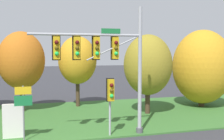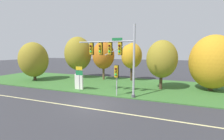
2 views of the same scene
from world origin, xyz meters
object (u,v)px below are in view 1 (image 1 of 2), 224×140
pedestrian_signal_near_kerb (111,94)px  info_kiosk (13,121)px  tree_tall_centre (148,65)px  traffic_signal_mast (105,57)px  tree_behind_signpost (21,60)px  tree_right_far (202,67)px  tree_mid_verge (77,60)px  route_sign_post (23,104)px

pedestrian_signal_near_kerb → info_kiosk: 5.64m
pedestrian_signal_near_kerb → tree_tall_centre: tree_tall_centre is taller
traffic_signal_mast → pedestrian_signal_near_kerb: 2.13m
tree_behind_signpost → tree_right_far: size_ratio=0.96×
tree_tall_centre → info_kiosk: size_ratio=3.21×
tree_behind_signpost → tree_mid_verge: bearing=9.6°
route_sign_post → tree_right_far: bearing=22.0°
info_kiosk → tree_tall_centre: bearing=21.0°
traffic_signal_mast → tree_behind_signpost: 9.48m
pedestrian_signal_near_kerb → traffic_signal_mast: bearing=151.2°
traffic_signal_mast → tree_behind_signpost: traffic_signal_mast is taller
pedestrian_signal_near_kerb → tree_right_far: size_ratio=0.50×
pedestrian_signal_near_kerb → tree_behind_signpost: tree_behind_signpost is taller
tree_right_far → info_kiosk: bearing=-161.5°
tree_mid_verge → pedestrian_signal_near_kerb: bearing=-86.9°
traffic_signal_mast → route_sign_post: (-4.45, 0.17, -2.49)m
route_sign_post → tree_right_far: tree_right_far is taller
tree_behind_signpost → pedestrian_signal_near_kerb: bearing=-58.4°
traffic_signal_mast → pedestrian_signal_near_kerb: bearing=-28.8°
route_sign_post → tree_tall_centre: (9.00, 4.50, 1.73)m
pedestrian_signal_near_kerb → route_sign_post: pedestrian_signal_near_kerb is taller
traffic_signal_mast → tree_tall_centre: (4.55, 4.67, -0.76)m
tree_tall_centre → route_sign_post: bearing=-153.5°
route_sign_post → tree_behind_signpost: bearing=92.7°
pedestrian_signal_near_kerb → tree_tall_centre: size_ratio=0.54×
traffic_signal_mast → tree_mid_verge: (-0.23, 8.92, -0.50)m
tree_behind_signpost → info_kiosk: (-0.22, -7.15, -3.13)m
tree_mid_verge → info_kiosk: size_ratio=3.22×
route_sign_post → info_kiosk: size_ratio=1.58×
tree_behind_signpost → route_sign_post: bearing=-87.3°
tree_mid_verge → info_kiosk: bearing=-121.3°
pedestrian_signal_near_kerb → route_sign_post: 4.75m
tree_tall_centre → traffic_signal_mast: bearing=-134.2°
traffic_signal_mast → route_sign_post: 5.10m
tree_tall_centre → tree_behind_signpost: bearing=159.7°
tree_behind_signpost → tree_right_far: 15.24m
traffic_signal_mast → tree_right_far: bearing=30.8°
tree_behind_signpost → tree_tall_centre: size_ratio=1.05×
traffic_signal_mast → tree_behind_signpost: size_ratio=1.15×
tree_behind_signpost → info_kiosk: size_ratio=3.36×
traffic_signal_mast → pedestrian_signal_near_kerb: (0.27, -0.15, -2.11)m
tree_right_far → tree_tall_centre: bearing=-165.8°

